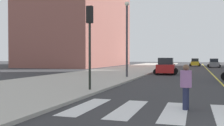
{
  "coord_description": "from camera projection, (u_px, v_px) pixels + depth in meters",
  "views": [
    {
      "loc": [
        -1.98,
        -6.13,
        2.06
      ],
      "look_at": [
        -14.57,
        33.64,
        1.14
      ],
      "focal_mm": 42.26,
      "sensor_mm": 36.0,
      "label": 1
    }
  ],
  "objects": [
    {
      "name": "traffic_light_far_corner",
      "position": [
        90.0,
        31.0,
        15.54
      ],
      "size": [
        0.36,
        0.41,
        4.92
      ],
      "color": "black",
      "rests_on": "sidewalk_kerb_west"
    },
    {
      "name": "sidewalk_kerb_west",
      "position": [
        95.0,
        76.0,
        28.03
      ],
      "size": [
        10.0,
        120.0,
        0.15
      ],
      "primitive_type": "cube",
      "color": "#B2ADA3",
      "rests_on": "ground"
    },
    {
      "name": "low_rise_brick_west",
      "position": [
        81.0,
        9.0,
        62.88
      ],
      "size": [
        16.0,
        32.0,
        27.36
      ],
      "primitive_type": "cube",
      "color": "#8B5148",
      "rests_on": "ground"
    },
    {
      "name": "lane_divider_paint",
      "position": [
        208.0,
        70.0,
        43.41
      ],
      "size": [
        0.16,
        80.0,
        0.01
      ],
      "primitive_type": "cube",
      "color": "yellow",
      "rests_on": "ground"
    },
    {
      "name": "car_yellow_fifth",
      "position": [
        195.0,
        63.0,
        60.5
      ],
      "size": [
        2.52,
        4.01,
        1.78
      ],
      "rotation": [
        0.0,
        0.0,
        -0.01
      ],
      "color": "gold",
      "rests_on": "ground"
    },
    {
      "name": "car_gray_nearest",
      "position": [
        214.0,
        63.0,
        52.95
      ],
      "size": [
        2.55,
        4.04,
        1.79
      ],
      "rotation": [
        0.0,
        0.0,
        3.13
      ],
      "color": "slate",
      "rests_on": "ground"
    },
    {
      "name": "street_lamp",
      "position": [
        127.0,
        32.0,
        25.58
      ],
      "size": [
        0.44,
        0.44,
        7.31
      ],
      "color": "#38383D",
      "rests_on": "sidewalk_kerb_west"
    },
    {
      "name": "car_red_fourth",
      "position": [
        166.0,
        67.0,
        31.72
      ],
      "size": [
        2.88,
        4.52,
        1.99
      ],
      "rotation": [
        0.0,
        0.0,
        0.03
      ],
      "color": "red",
      "rests_on": "ground"
    },
    {
      "name": "pedestrian_crossing",
      "position": [
        186.0,
        85.0,
        10.31
      ],
      "size": [
        0.44,
        0.44,
        1.78
      ],
      "rotation": [
        0.0,
        0.0,
        4.49
      ],
      "color": "#232847",
      "rests_on": "ground"
    }
  ]
}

